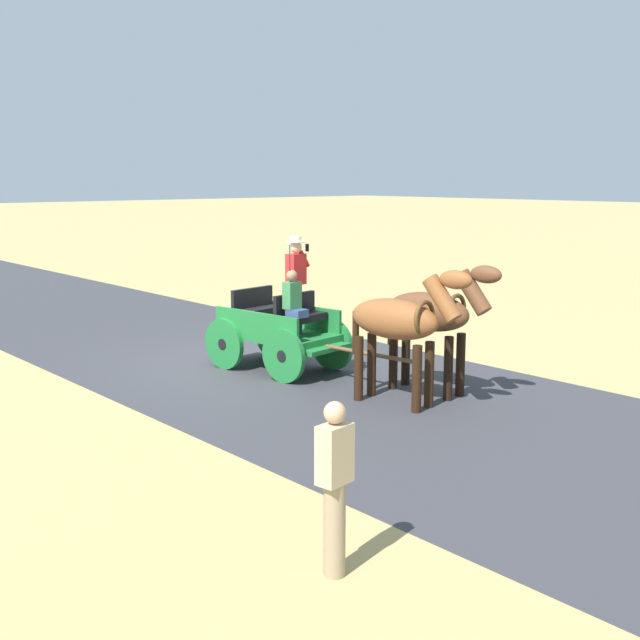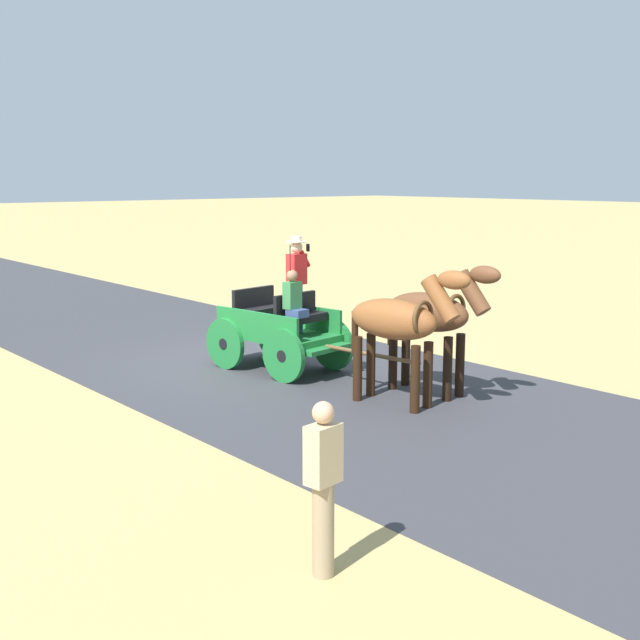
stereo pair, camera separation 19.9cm
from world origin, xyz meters
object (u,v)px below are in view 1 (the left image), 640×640
(horse_drawn_carriage, at_px, (281,327))
(horse_off_side, at_px, (400,323))
(traffic_cone, at_px, (279,314))
(horse_near_side, at_px, (433,315))
(pedestrian_walking, at_px, (335,484))

(horse_drawn_carriage, height_order, horse_off_side, horse_drawn_carriage)
(horse_drawn_carriage, bearing_deg, traffic_cone, -127.55)
(horse_drawn_carriage, bearing_deg, horse_near_side, 106.38)
(horse_drawn_carriage, distance_m, pedestrian_walking, 7.90)
(horse_drawn_carriage, distance_m, traffic_cone, 4.79)
(horse_off_side, relative_size, pedestrian_walking, 1.36)
(horse_drawn_carriage, distance_m, horse_off_side, 3.11)
(horse_drawn_carriage, xyz_separation_m, horse_off_side, (0.05, 3.06, 0.51))
(horse_near_side, distance_m, pedestrian_walking, 6.45)
(horse_near_side, bearing_deg, horse_off_side, 7.74)
(pedestrian_walking, xyz_separation_m, traffic_cone, (-7.40, -10.26, -0.62))
(traffic_cone, bearing_deg, pedestrian_walking, 54.21)
(pedestrian_walking, relative_size, traffic_cone, 3.26)
(horse_drawn_carriage, bearing_deg, horse_off_side, 89.10)
(horse_off_side, bearing_deg, traffic_cone, -113.32)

